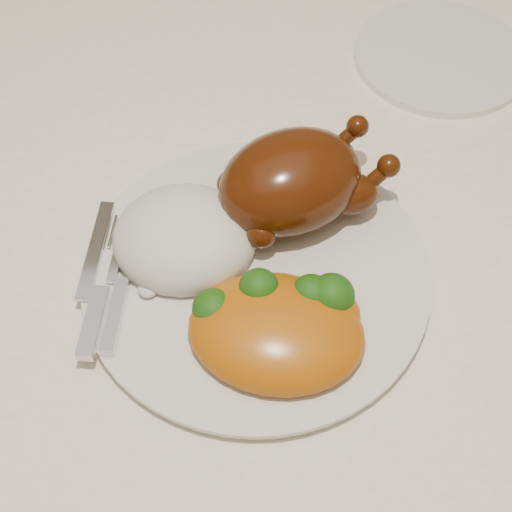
{
  "coord_description": "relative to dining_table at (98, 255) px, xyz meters",
  "views": [
    {
      "loc": [
        0.12,
        -0.46,
        1.29
      ],
      "look_at": [
        0.16,
        -0.12,
        0.8
      ],
      "focal_mm": 50.0,
      "sensor_mm": 36.0,
      "label": 1
    }
  ],
  "objects": [
    {
      "name": "cutlery",
      "position": [
        0.03,
        -0.13,
        0.12
      ],
      "size": [
        0.05,
        0.16,
        0.01
      ],
      "rotation": [
        0.0,
        0.0,
        -0.2
      ],
      "color": "silver",
      "rests_on": "dinner_plate"
    },
    {
      "name": "mac_and_cheese",
      "position": [
        0.17,
        -0.18,
        0.13
      ],
      "size": [
        0.17,
        0.15,
        0.06
      ],
      "rotation": [
        0.0,
        0.0,
        -0.28
      ],
      "color": "#BD620C",
      "rests_on": "dinner_plate"
    },
    {
      "name": "side_plate",
      "position": [
        0.4,
        0.15,
        0.11
      ],
      "size": [
        0.2,
        0.2,
        0.01
      ],
      "primitive_type": "cylinder",
      "rotation": [
        0.0,
        0.0,
        -0.05
      ],
      "color": "silver",
      "rests_on": "tablecloth"
    },
    {
      "name": "rice_mound",
      "position": [
        0.1,
        -0.08,
        0.13
      ],
      "size": [
        0.14,
        0.13,
        0.07
      ],
      "rotation": [
        0.0,
        0.0,
        -0.13
      ],
      "color": "white",
      "rests_on": "dinner_plate"
    },
    {
      "name": "dinner_plate",
      "position": [
        0.16,
        -0.12,
        0.11
      ],
      "size": [
        0.39,
        0.39,
        0.01
      ],
      "primitive_type": "cylinder",
      "rotation": [
        0.0,
        0.0,
        0.39
      ],
      "color": "silver",
      "rests_on": "tablecloth"
    },
    {
      "name": "floor",
      "position": [
        0.0,
        0.0,
        -0.67
      ],
      "size": [
        4.0,
        4.0,
        0.0
      ],
      "primitive_type": "plane",
      "color": "#54361D",
      "rests_on": "ground"
    },
    {
      "name": "roast_chicken",
      "position": [
        0.2,
        -0.05,
        0.16
      ],
      "size": [
        0.18,
        0.14,
        0.08
      ],
      "rotation": [
        0.0,
        0.0,
        0.34
      ],
      "color": "#481907",
      "rests_on": "dinner_plate"
    },
    {
      "name": "dining_table",
      "position": [
        0.0,
        0.0,
        0.0
      ],
      "size": [
        1.6,
        0.9,
        0.76
      ],
      "color": "brown",
      "rests_on": "floor"
    },
    {
      "name": "tablecloth",
      "position": [
        0.0,
        0.0,
        0.07
      ],
      "size": [
        1.73,
        1.03,
        0.18
      ],
      "color": "white",
      "rests_on": "dining_table"
    }
  ]
}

